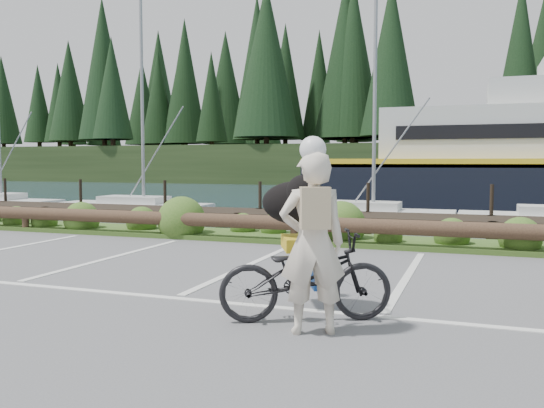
# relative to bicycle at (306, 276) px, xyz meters

# --- Properties ---
(ground) EXTENTS (72.00, 72.00, 0.00)m
(ground) POSITION_rel_bicycle_xyz_m (-1.84, 0.83, -0.49)
(ground) COLOR #545456
(harbor_backdrop) EXTENTS (170.00, 160.00, 30.00)m
(harbor_backdrop) POSITION_rel_bicycle_xyz_m (-1.45, 79.30, -0.49)
(harbor_backdrop) COLOR #192E3E
(harbor_backdrop) RESTS_ON ground
(vegetation_strip) EXTENTS (34.00, 1.60, 0.10)m
(vegetation_strip) POSITION_rel_bicycle_xyz_m (-1.84, 6.13, -0.44)
(vegetation_strip) COLOR #3D5B21
(vegetation_strip) RESTS_ON ground
(log_rail) EXTENTS (32.00, 0.30, 0.60)m
(log_rail) POSITION_rel_bicycle_xyz_m (-1.84, 5.43, -0.49)
(log_rail) COLOR #443021
(log_rail) RESTS_ON ground
(bicycle) EXTENTS (1.97, 1.38, 0.98)m
(bicycle) POSITION_rel_bicycle_xyz_m (0.00, 0.00, 0.00)
(bicycle) COLOR black
(bicycle) RESTS_ON ground
(cyclist) EXTENTS (0.79, 0.68, 1.82)m
(cyclist) POSITION_rel_bicycle_xyz_m (0.18, -0.40, 0.42)
(cyclist) COLOR beige
(cyclist) RESTS_ON ground
(dog) EXTENTS (0.77, 1.00, 0.52)m
(dog) POSITION_rel_bicycle_xyz_m (-0.25, 0.54, 0.75)
(dog) COLOR black
(dog) RESTS_ON bicycle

